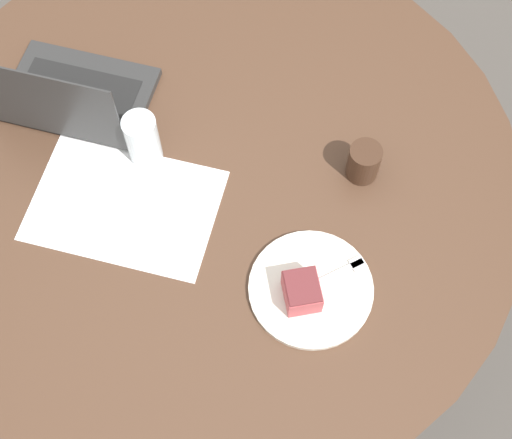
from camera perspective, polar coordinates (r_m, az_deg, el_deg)
The scene contains 9 objects.
ground_plane at distance 2.21m, azimuth -2.80°, elevation -5.81°, with size 12.00×12.00×0.00m, color #4C4742.
dining_table at distance 1.63m, azimuth -3.79°, elevation 1.80°, with size 1.36×1.36×0.76m.
paper_document at distance 1.51m, azimuth -10.47°, elevation 1.13°, with size 0.43×0.35×0.00m.
plate at distance 1.41m, azimuth 4.41°, elevation -5.54°, with size 0.25×0.25×0.01m.
cake_slice at distance 1.36m, azimuth 3.69°, elevation -5.76°, with size 0.08×0.09×0.06m.
fork at distance 1.41m, azimuth 6.25°, elevation -4.42°, with size 0.16×0.10×0.00m.
coffee_glass at distance 1.50m, azimuth 8.61°, elevation 4.62°, with size 0.07×0.07×0.09m.
water_glass at distance 1.50m, azimuth -9.05°, elevation 6.34°, with size 0.07×0.07×0.13m.
laptop at distance 1.63m, azimuth -14.59°, elevation 9.50°, with size 0.36×0.30×0.23m.
Camera 1 is at (0.11, -0.75, 2.08)m, focal length 50.00 mm.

